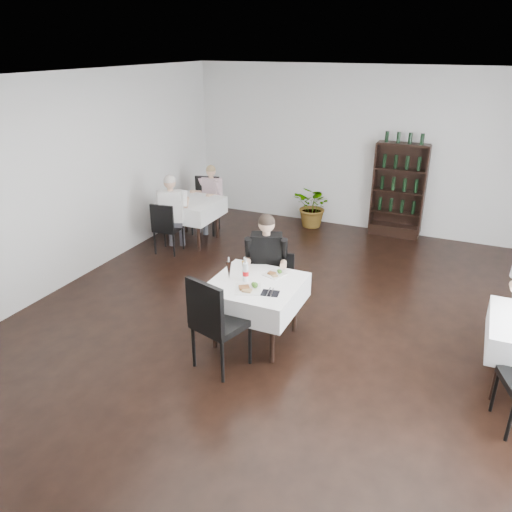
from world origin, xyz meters
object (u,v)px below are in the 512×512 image
Objects in this scene: diner_main at (266,260)px; main_table at (256,294)px; potted_tree at (314,206)px; wine_shelf at (398,191)px.

main_table is at bearing -79.63° from diner_main.
main_table is 1.24× the size of potted_tree.
potted_tree reaches higher than main_table.
wine_shelf is at bearing 6.61° from potted_tree.
diner_main is at bearing -81.65° from potted_tree.
wine_shelf is 1.24× the size of diner_main.
wine_shelf is at bearing 75.24° from diner_main.
main_table is 0.57m from diner_main.
wine_shelf reaches higher than potted_tree.
wine_shelf is 1.70× the size of main_table.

